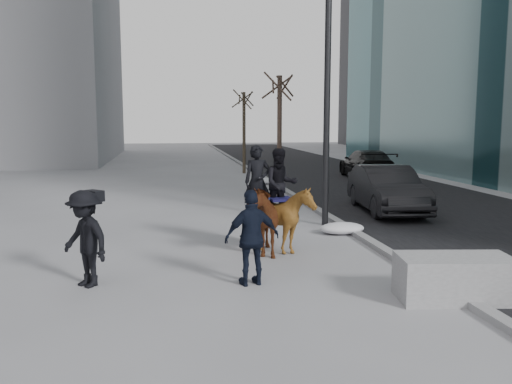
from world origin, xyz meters
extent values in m
plane|color=gray|center=(0.00, 0.00, 0.00)|extent=(120.00, 120.00, 0.00)
cube|color=black|center=(7.00, 10.00, 0.01)|extent=(8.00, 90.00, 0.01)
cube|color=gray|center=(3.00, 10.00, 0.06)|extent=(0.25, 90.00, 0.12)
cube|color=#9A9A9C|center=(2.89, -1.74, 0.37)|extent=(1.99, 1.20, 0.75)
imported|color=black|center=(5.21, 6.71, 0.76)|extent=(2.06, 4.72, 1.51)
imported|color=black|center=(8.24, 16.58, 0.74)|extent=(2.69, 5.31, 1.48)
imported|color=#4F1C0F|center=(0.19, 2.01, 0.79)|extent=(0.89, 1.90, 1.59)
imported|color=black|center=(0.19, 2.16, 1.60)|extent=(0.61, 0.41, 1.66)
cube|color=#10193C|center=(0.19, 2.16, 1.25)|extent=(0.49, 0.57, 0.06)
imported|color=#523210|center=(0.70, 1.89, 0.77)|extent=(1.31, 1.46, 1.55)
imported|color=black|center=(0.70, 2.04, 1.55)|extent=(0.81, 0.64, 1.61)
cube|color=#11103B|center=(0.70, 2.04, 1.22)|extent=(0.50, 0.58, 0.06)
imported|color=black|center=(-0.32, -0.36, 0.88)|extent=(1.09, 0.61, 1.75)
cylinder|color=#ED5F0D|center=(-0.37, 0.19, 1.15)|extent=(0.04, 0.18, 0.07)
imported|color=black|center=(-3.30, 0.03, 0.88)|extent=(1.25, 1.27, 1.75)
cube|color=black|center=(-3.15, 0.28, 1.62)|extent=(0.41, 0.41, 0.20)
cylinder|color=black|center=(2.60, 4.88, 4.50)|extent=(0.18, 0.18, 9.00)
ellipsoid|color=silver|center=(2.70, 14.95, 0.14)|extent=(1.13, 0.72, 0.29)
ellipsoid|color=silver|center=(2.70, 3.64, 0.15)|extent=(1.19, 0.76, 0.30)
camera|label=1|loc=(-1.79, -9.86, 3.01)|focal=38.00mm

